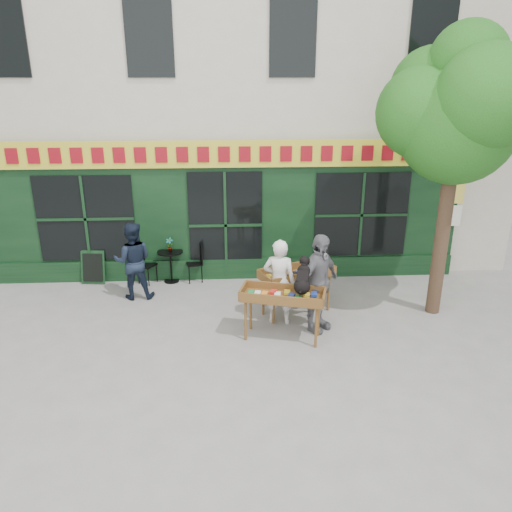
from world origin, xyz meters
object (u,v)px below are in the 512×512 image
at_px(woman, 279,282).
at_px(bistro_table, 171,260).
at_px(dog, 303,275).
at_px(man_left, 133,261).
at_px(book_cart_right, 297,276).
at_px(book_cart_center, 283,298).
at_px(man_right, 318,283).

height_order(woman, bistro_table, woman).
distance_m(dog, man_left, 4.00).
bearing_deg(woman, dog, 131.46).
relative_size(dog, book_cart_right, 0.37).
bearing_deg(man_left, dog, 145.55).
bearing_deg(book_cart_right, book_cart_center, -134.39).
relative_size(woman, book_cart_right, 1.07).
distance_m(man_right, man_left, 4.12).
xyz_separation_m(book_cart_center, book_cart_right, (0.40, 1.05, 0.00)).
bearing_deg(woman, man_left, -8.82).
bearing_deg(man_right, dog, -178.39).
relative_size(dog, man_right, 0.31).
xyz_separation_m(woman, man_right, (0.70, -0.35, 0.10)).
bearing_deg(woman, bistro_table, -28.09).
bearing_deg(bistro_table, man_left, -129.36).
xyz_separation_m(dog, book_cart_right, (0.05, 1.10, -0.47)).
relative_size(book_cart_right, bistro_table, 2.14).
bearing_deg(book_cart_center, man_right, 38.23).
relative_size(book_cart_center, man_right, 0.83).
distance_m(dog, book_cart_right, 1.20).
relative_size(man_right, man_left, 1.12).
distance_m(dog, bistro_table, 4.03).
distance_m(book_cart_center, book_cart_right, 1.12).
relative_size(woman, man_right, 0.90).
distance_m(woman, man_left, 3.34).
bearing_deg(bistro_table, man_right, -39.79).
bearing_deg(dog, woman, 131.46).
height_order(dog, man_right, man_right).
height_order(book_cart_center, man_left, man_left).
distance_m(book_cart_center, man_left, 3.65).
xyz_separation_m(book_cart_center, bistro_table, (-2.36, 2.85, -0.28)).
height_order(woman, book_cart_right, woman).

